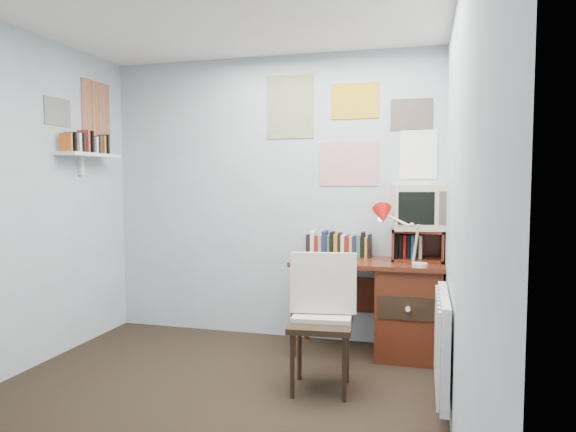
# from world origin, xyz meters

# --- Properties ---
(ground) EXTENTS (3.50, 3.50, 0.00)m
(ground) POSITION_xyz_m (0.00, 0.00, 0.00)
(ground) COLOR black
(ground) RESTS_ON ground
(back_wall) EXTENTS (3.00, 0.02, 2.50)m
(back_wall) POSITION_xyz_m (0.00, 1.75, 1.25)
(back_wall) COLOR silver
(back_wall) RESTS_ON ground
(right_wall) EXTENTS (0.02, 3.50, 2.50)m
(right_wall) POSITION_xyz_m (1.50, 0.00, 1.25)
(right_wall) COLOR silver
(right_wall) RESTS_ON ground
(desk) EXTENTS (1.20, 0.55, 0.76)m
(desk) POSITION_xyz_m (1.17, 1.48, 0.41)
(desk) COLOR #502012
(desk) RESTS_ON ground
(desk_chair) EXTENTS (0.49, 0.47, 0.89)m
(desk_chair) POSITION_xyz_m (0.68, 0.64, 0.44)
(desk_chair) COLOR black
(desk_chair) RESTS_ON ground
(desk_lamp) EXTENTS (0.35, 0.32, 0.41)m
(desk_lamp) POSITION_xyz_m (1.31, 1.26, 0.97)
(desk_lamp) COLOR red
(desk_lamp) RESTS_ON desk
(tv_riser) EXTENTS (0.40, 0.30, 0.25)m
(tv_riser) POSITION_xyz_m (1.29, 1.59, 0.89)
(tv_riser) COLOR #502012
(tv_riser) RESTS_ON desk
(crt_tv) EXTENTS (0.47, 0.45, 0.40)m
(crt_tv) POSITION_xyz_m (1.29, 1.61, 1.21)
(crt_tv) COLOR beige
(crt_tv) RESTS_ON tv_riser
(book_row) EXTENTS (0.60, 0.14, 0.22)m
(book_row) POSITION_xyz_m (0.66, 1.66, 0.87)
(book_row) COLOR #502012
(book_row) RESTS_ON desk
(radiator) EXTENTS (0.09, 0.80, 0.60)m
(radiator) POSITION_xyz_m (1.46, 0.55, 0.42)
(radiator) COLOR white
(radiator) RESTS_ON right_wall
(wall_shelf) EXTENTS (0.20, 0.62, 0.24)m
(wall_shelf) POSITION_xyz_m (-1.40, 1.10, 1.62)
(wall_shelf) COLOR white
(wall_shelf) RESTS_ON left_wall
(posters_back) EXTENTS (1.20, 0.01, 0.90)m
(posters_back) POSITION_xyz_m (0.70, 1.74, 1.85)
(posters_back) COLOR white
(posters_back) RESTS_ON back_wall
(posters_left) EXTENTS (0.01, 0.70, 0.60)m
(posters_left) POSITION_xyz_m (-1.49, 1.10, 2.00)
(posters_left) COLOR white
(posters_left) RESTS_ON left_wall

